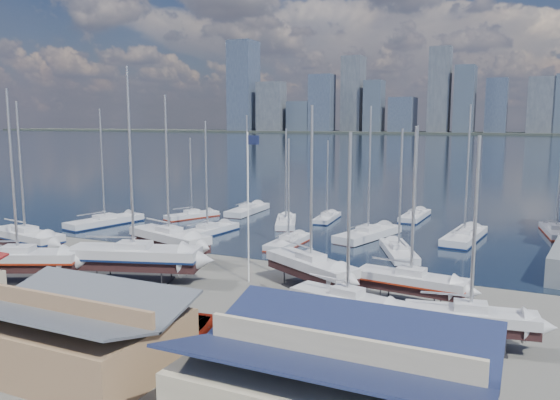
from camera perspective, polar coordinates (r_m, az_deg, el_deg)
The scene contains 31 objects.
ground at distance 46.83m, azimuth -6.45°, elevation -9.19°, with size 1400.00×1400.00×0.00m, color #605E59.
water at distance 349.08m, azimuth 21.29°, elevation 5.39°, with size 1400.00×600.00×0.40m, color #1A2A3B.
far_shore at distance 608.59m, azimuth 23.00°, elevation 6.41°, with size 1400.00×80.00×2.20m, color #2D332D.
skyline at distance 603.09m, azimuth 22.43°, elevation 10.05°, with size 639.14×43.80×107.69m.
shed_grey at distance 34.31m, azimuth -20.94°, elevation -12.52°, with size 12.60×8.40×4.17m.
shed_blue at distance 25.97m, azimuth 5.87°, elevation -18.27°, with size 13.65×9.45×4.71m.
sailboat_cradle_0 at distance 62.16m, azimuth -25.05°, elevation -3.59°, with size 10.17×4.29×15.94m.
sailboat_cradle_1 at distance 52.56m, azimuth -25.66°, elevation -5.64°, with size 10.60×7.01×16.67m.
sailboat_cradle_2 at distance 56.98m, azimuth -11.51°, elevation -3.95°, with size 10.58×5.79×16.59m.
sailboat_cradle_3 at distance 49.65m, azimuth -14.98°, elevation -5.77°, with size 12.05×6.66×18.56m.
sailboat_cradle_4 at distance 45.58m, azimuth 3.24°, elevation -6.96°, with size 9.39×6.85×15.26m.
sailboat_cradle_5 at distance 37.48m, azimuth 7.06°, elevation -10.58°, with size 8.38×3.95×13.29m.
sailboat_cradle_6 at distance 42.90m, azimuth 13.52°, elevation -8.28°, with size 8.52×3.18×13.65m.
sailboat_cradle_7 at distance 36.37m, azimuth 19.25°, elevation -11.59°, with size 8.17×3.45×13.16m.
sailboat_moored_0 at distance 77.43m, azimuth -17.82°, elevation -2.32°, with size 5.28×11.34×16.36m.
sailboat_moored_1 at distance 80.17m, azimuth -9.19°, elevation -1.67°, with size 5.44×8.34×12.15m.
sailboat_moored_2 at distance 83.41m, azimuth -3.40°, elevation -1.18°, with size 3.38×10.41×15.53m.
sailboat_moored_3 at distance 68.26m, azimuth -7.59°, elevation -3.38°, with size 3.84×10.06×14.67m.
sailboat_moored_4 at distance 73.69m, azimuth 0.63°, elevation -2.43°, with size 5.78×9.30×13.61m.
sailboat_moored_5 at distance 77.41m, azimuth 4.93°, elevation -1.95°, with size 2.91×8.09×11.85m.
sailboat_moored_6 at distance 61.90m, azimuth 0.90°, elevation -4.51°, with size 2.48×8.49×12.65m.
sailboat_moored_7 at distance 66.43m, azimuth 9.18°, elevation -3.72°, with size 5.90×11.31×16.45m.
sailboat_moored_8 at distance 80.67m, azimuth 13.91°, elevation -1.75°, with size 2.98×9.48×14.03m.
sailboat_moored_9 at distance 58.73m, azimuth 12.28°, elevation -5.39°, with size 6.06×9.42×13.84m.
sailboat_moored_10 at distance 67.84m, azimuth 18.70°, elevation -3.82°, with size 4.34×11.38×16.59m.
sailboat_moored_11 at distance 75.73m, azimuth 26.86°, elevation -3.05°, with size 3.88×9.35×13.57m.
car_a at distance 45.86m, azimuth -22.43°, elevation -9.31°, with size 1.52×3.78×1.29m, color gray.
car_b at distance 44.19m, azimuth -25.19°, elevation -10.02°, with size 1.55×4.44×1.46m, color gray.
car_c at distance 35.99m, azimuth -9.69°, elevation -13.42°, with size 2.57×5.58×1.55m, color gray.
car_d at distance 35.27m, azimuth -3.10°, elevation -13.71°, with size 2.27×5.58×1.62m, color gray.
flagpole at distance 46.81m, azimuth -3.25°, elevation 0.39°, with size 1.15×0.12×13.06m.
Camera 1 is at (23.51, -48.00, 14.01)m, focal length 35.00 mm.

